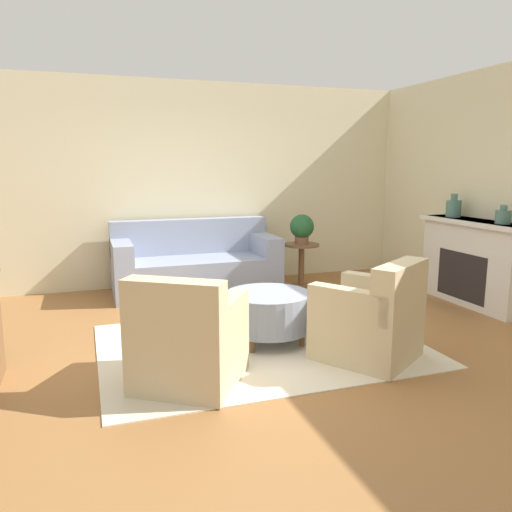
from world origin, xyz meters
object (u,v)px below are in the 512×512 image
(armchair_left, at_px, (188,342))
(armchair_right, at_px, (372,321))
(couch, at_px, (195,266))
(ottoman_table, at_px, (268,311))
(side_table, at_px, (301,258))
(vase_mantel_near, at_px, (453,208))
(vase_mantel_far, at_px, (503,216))
(potted_plant_on_side_table, at_px, (302,228))

(armchair_left, relative_size, armchair_right, 1.00)
(armchair_left, bearing_deg, armchair_right, 0.00)
(couch, height_order, armchair_right, couch)
(ottoman_table, relative_size, side_table, 1.35)
(vase_mantel_near, bearing_deg, vase_mantel_far, -90.00)
(couch, bearing_deg, armchair_left, -103.33)
(side_table, relative_size, potted_plant_on_side_table, 1.49)
(vase_mantel_far, bearing_deg, vase_mantel_near, 90.00)
(ottoman_table, height_order, vase_mantel_near, vase_mantel_near)
(vase_mantel_near, xyz_separation_m, vase_mantel_far, (0.00, -0.79, -0.03))
(potted_plant_on_side_table, bearing_deg, vase_mantel_far, -50.09)
(couch, distance_m, vase_mantel_near, 3.39)
(armchair_right, height_order, vase_mantel_near, vase_mantel_near)
(couch, bearing_deg, vase_mantel_far, -35.32)
(potted_plant_on_side_table, bearing_deg, vase_mantel_near, -34.72)
(armchair_right, bearing_deg, vase_mantel_near, 36.19)
(couch, relative_size, vase_mantel_far, 10.29)
(armchair_right, distance_m, ottoman_table, 0.99)
(couch, distance_m, side_table, 1.46)
(ottoman_table, bearing_deg, armchair_right, -45.56)
(vase_mantel_near, height_order, potted_plant_on_side_table, vase_mantel_near)
(armchair_left, bearing_deg, ottoman_table, 37.66)
(couch, relative_size, side_table, 3.56)
(vase_mantel_far, bearing_deg, couch, 144.68)
(side_table, bearing_deg, armchair_left, -128.92)
(side_table, height_order, vase_mantel_far, vase_mantel_far)
(couch, height_order, vase_mantel_far, vase_mantel_far)
(vase_mantel_far, distance_m, potted_plant_on_side_table, 2.47)
(couch, height_order, ottoman_table, couch)
(vase_mantel_near, distance_m, vase_mantel_far, 0.79)
(ottoman_table, height_order, side_table, side_table)
(vase_mantel_far, xyz_separation_m, potted_plant_on_side_table, (-1.58, 1.88, -0.28))
(side_table, xyz_separation_m, vase_mantel_near, (1.58, -1.09, 0.73))
(armchair_right, height_order, ottoman_table, armchair_right)
(couch, relative_size, armchair_left, 2.06)
(potted_plant_on_side_table, bearing_deg, ottoman_table, -122.11)
(ottoman_table, relative_size, potted_plant_on_side_table, 2.01)
(side_table, relative_size, vase_mantel_far, 2.89)
(side_table, bearing_deg, potted_plant_on_side_table, -135.00)
(armchair_right, height_order, potted_plant_on_side_table, potted_plant_on_side_table)
(couch, distance_m, potted_plant_on_side_table, 1.53)
(armchair_left, xyz_separation_m, side_table, (2.11, 2.62, 0.06))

